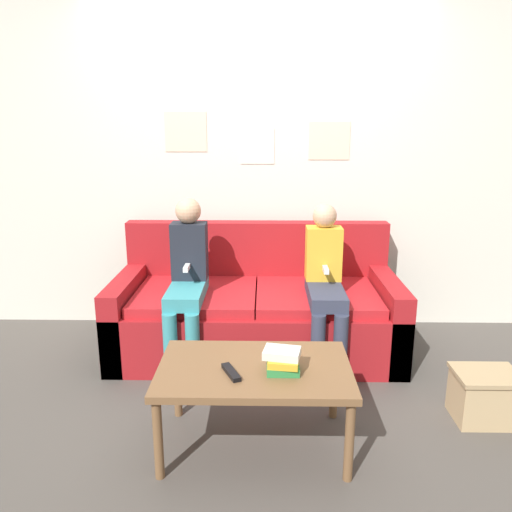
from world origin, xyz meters
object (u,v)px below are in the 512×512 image
Objects in this scene: couch at (256,312)px; storage_box at (485,396)px; tv_remote at (231,372)px; person_left at (187,275)px; person_right at (325,280)px; coffee_table at (255,375)px.

couch reaches higher than storage_box.
tv_remote reaches higher than storage_box.
person_right is (0.92, -0.01, -0.02)m from person_left.
couch is 11.60× the size of tv_remote.
storage_box is at bearing -39.88° from person_right.
person_right is at bearing 36.83° from tv_remote.
person_right is 6.31× the size of tv_remote.
person_left is 1.93m from storage_box.
person_left is 1.04× the size of person_right.
coffee_table is 5.55× the size of tv_remote.
couch is 1.57m from storage_box.
tv_remote is at bearing -166.55° from storage_box.
tv_remote is at bearing -94.65° from couch.
person_right is at bearing -25.32° from couch.
couch is at bearing 154.68° from person_right.
coffee_table is (0.01, -1.15, 0.11)m from couch.
tv_remote is (-0.10, -1.23, 0.17)m from couch.
tv_remote is at bearing -118.98° from person_right.
person_left is 6.53× the size of tv_remote.
tv_remote is (-0.11, -0.08, 0.06)m from coffee_table.
storage_box is (1.38, 0.33, -0.31)m from tv_remote.
coffee_table is 1.07m from person_left.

